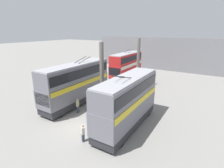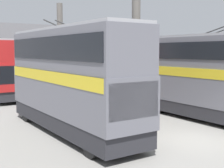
{
  "view_description": "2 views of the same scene",
  "coord_description": "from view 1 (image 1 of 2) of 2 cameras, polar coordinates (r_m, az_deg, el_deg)",
  "views": [
    {
      "loc": [
        -11.45,
        -11.03,
        9.44
      ],
      "look_at": [
        8.86,
        1.38,
        1.99
      ],
      "focal_mm": 28.0,
      "sensor_mm": 36.0,
      "label": 1
    },
    {
      "loc": [
        -9.79,
        11.1,
        4.22
      ],
      "look_at": [
        7.54,
        -0.46,
        1.99
      ],
      "focal_mm": 50.0,
      "sensor_mm": 36.0,
      "label": 2
    }
  ],
  "objects": [
    {
      "name": "ground_plane",
      "position": [
        18.49,
        -11.06,
        -13.68
      ],
      "size": [
        240.0,
        240.0,
        0.0
      ],
      "primitive_type": "plane",
      "color": "gray"
    },
    {
      "name": "depot_back_wall",
      "position": [
        43.86,
        16.81,
        9.32
      ],
      "size": [
        0.5,
        36.0,
        7.7
      ],
      "color": "slate",
      "rests_on": "ground_plane"
    },
    {
      "name": "support_column_near",
      "position": [
        20.07,
        -3.31,
        1.49
      ],
      "size": [
        0.87,
        0.87,
        8.17
      ],
      "color": "#605B56",
      "rests_on": "ground_plane"
    },
    {
      "name": "support_column_far",
      "position": [
        28.96,
        8.48,
        6.27
      ],
      "size": [
        0.87,
        0.87,
        8.17
      ],
      "color": "#605B56",
      "rests_on": "ground_plane"
    },
    {
      "name": "bus_left_near",
      "position": [
        17.07,
        5.0,
        -5.07
      ],
      "size": [
        9.33,
        2.54,
        5.8
      ],
      "color": "black",
      "rests_on": "ground_plane"
    },
    {
      "name": "bus_right_near",
      "position": [
        22.94,
        -11.51,
        0.84
      ],
      "size": [
        10.76,
        2.54,
        5.98
      ],
      "color": "black",
      "rests_on": "ground_plane"
    },
    {
      "name": "bus_right_far",
      "position": [
        34.32,
        4.66,
        6.37
      ],
      "size": [
        9.09,
        2.54,
        5.76
      ],
      "color": "black",
      "rests_on": "ground_plane"
    },
    {
      "name": "person_by_left_row",
      "position": [
        15.94,
        -9.5,
        -15.42
      ],
      "size": [
        0.43,
        0.48,
        1.65
      ],
      "rotation": [
        0.0,
        0.0,
        5.71
      ],
      "color": "#384251",
      "rests_on": "ground_plane"
    },
    {
      "name": "person_by_right_row",
      "position": [
        21.11,
        -11.13,
        -6.84
      ],
      "size": [
        0.48,
        0.38,
        1.7
      ],
      "rotation": [
        0.0,
        0.0,
        5.1
      ],
      "color": "#384251",
      "rests_on": "ground_plane"
    },
    {
      "name": "oil_drum",
      "position": [
        23.11,
        5.11,
        -5.54
      ],
      "size": [
        0.58,
        0.58,
        0.94
      ],
      "color": "#933828",
      "rests_on": "ground_plane"
    }
  ]
}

